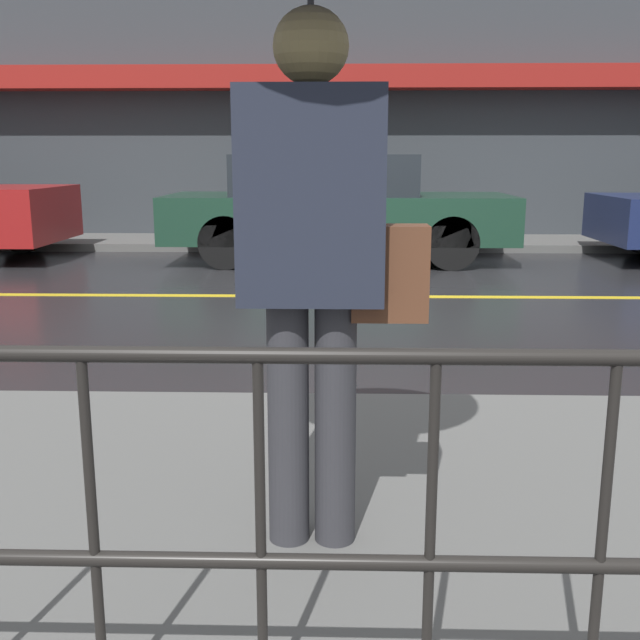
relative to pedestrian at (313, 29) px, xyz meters
The scene contains 8 objects.
ground_plane 5.43m from the pedestrian, 84.71° to the left, with size 80.00×80.00×0.00m, color #262628.
sidewalk_near 1.78m from the pedestrian, 29.06° to the left, with size 28.00×2.66×0.12m.
sidewalk_far 9.61m from the pedestrian, 87.12° to the left, with size 28.00×1.60×0.12m.
lane_marking 5.43m from the pedestrian, 84.71° to the left, with size 25.20×0.12×0.01m.
building_storefront 10.45m from the pedestrian, 87.38° to the left, with size 28.00×0.85×5.94m.
railing_foreground 1.44m from the pedestrian, 59.90° to the right, with size 12.00×0.04×0.88m.
pedestrian is the anchor object (origin of this frame).
car_dark_green 7.80m from the pedestrian, 89.94° to the left, with size 4.55×1.73×1.41m.
Camera 1 is at (-0.39, -7.45, 1.39)m, focal length 42.00 mm.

